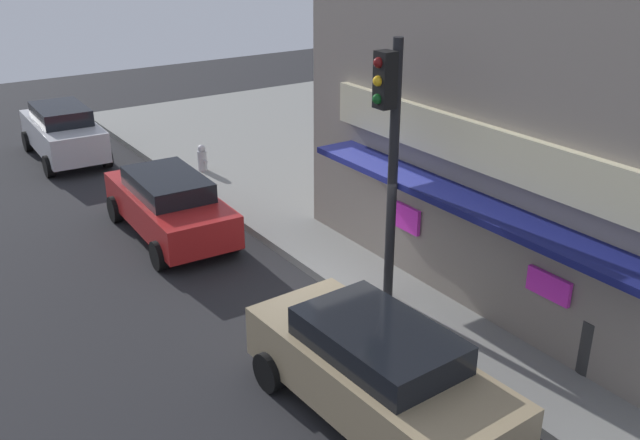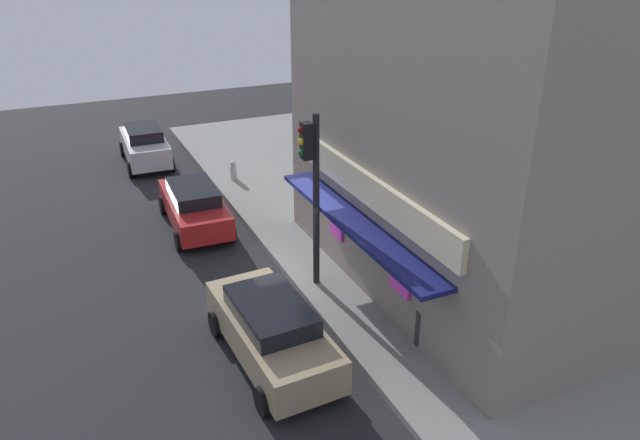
{
  "view_description": "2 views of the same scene",
  "coord_description": "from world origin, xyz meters",
  "views": [
    {
      "loc": [
        9.98,
        -7.11,
        6.81
      ],
      "look_at": [
        -0.84,
        0.19,
        1.25
      ],
      "focal_mm": 39.8,
      "sensor_mm": 36.0,
      "label": 1
    },
    {
      "loc": [
        14.28,
        -5.44,
        8.99
      ],
      "look_at": [
        -0.39,
        1.27,
        1.43
      ],
      "focal_mm": 33.92,
      "sensor_mm": 36.0,
      "label": 2
    }
  ],
  "objects": [
    {
      "name": "ground_plane",
      "position": [
        0.0,
        0.0,
        0.0
      ],
      "size": [
        48.39,
        48.39,
        0.0
      ],
      "primitive_type": "plane",
      "color": "#232326"
    },
    {
      "name": "sidewalk",
      "position": [
        0.0,
        5.81,
        0.09
      ],
      "size": [
        32.26,
        11.62,
        0.18
      ],
      "primitive_type": "cube",
      "color": "gray",
      "rests_on": "ground_plane"
    },
    {
      "name": "corner_building",
      "position": [
        2.09,
        6.39,
        4.18
      ],
      "size": [
        10.36,
        10.63,
        8.02
      ],
      "color": "gray",
      "rests_on": "sidewalk"
    },
    {
      "name": "traffic_light",
      "position": [
        0.9,
        0.46,
        3.3
      ],
      "size": [
        0.32,
        0.58,
        4.85
      ],
      "color": "black",
      "rests_on": "sidewalk"
    },
    {
      "name": "fire_hydrant",
      "position": [
        -7.81,
        0.85,
        0.55
      ],
      "size": [
        0.5,
        0.26,
        0.76
      ],
      "color": "#B2B2B7",
      "rests_on": "sidewalk"
    },
    {
      "name": "trash_can",
      "position": [
        4.54,
        1.77,
        0.65
      ],
      "size": [
        0.52,
        0.52,
        0.93
      ],
      "primitive_type": "cylinder",
      "color": "#2D2D2D",
      "rests_on": "sidewalk"
    },
    {
      "name": "pedestrian",
      "position": [
        0.0,
        1.78,
        1.11
      ],
      "size": [
        0.49,
        0.54,
        1.69
      ],
      "color": "brown",
      "rests_on": "sidewalk"
    },
    {
      "name": "parked_car_tan",
      "position": [
        3.4,
        -1.69,
        0.83
      ],
      "size": [
        4.47,
        2.1,
        1.59
      ],
      "color": "#9E8966",
      "rests_on": "ground_plane"
    },
    {
      "name": "parked_car_silver",
      "position": [
        -11.63,
        -1.94,
        0.86
      ],
      "size": [
        4.2,
        1.99,
        1.65
      ],
      "color": "#B7B7BC",
      "rests_on": "ground_plane"
    },
    {
      "name": "parked_car_red",
      "position": [
        -4.45,
        -1.55,
        0.79
      ],
      "size": [
        4.39,
        2.04,
        1.49
      ],
      "color": "#AD1E1E",
      "rests_on": "ground_plane"
    }
  ]
}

